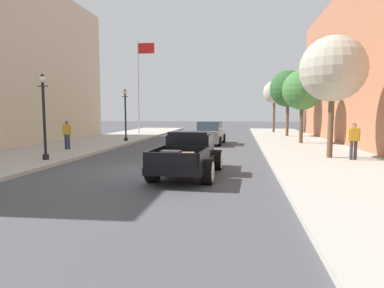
{
  "coord_description": "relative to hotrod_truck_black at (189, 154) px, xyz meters",
  "views": [
    {
      "loc": [
        3.23,
        -12.34,
        2.29
      ],
      "look_at": [
        1.29,
        0.85,
        1.0
      ],
      "focal_mm": 30.89,
      "sensor_mm": 36.0,
      "label": 1
    }
  ],
  "objects": [
    {
      "name": "ground_plane",
      "position": [
        -1.38,
        0.41,
        -0.75
      ],
      "size": [
        140.0,
        140.0,
        0.0
      ],
      "primitive_type": "plane",
      "color": "#47474C"
    },
    {
      "name": "sidewalk_right",
      "position": [
        5.87,
        0.41,
        -0.68
      ],
      "size": [
        5.5,
        64.0,
        0.15
      ],
      "primitive_type": "cube",
      "color": "#ADA89E",
      "rests_on": "ground"
    },
    {
      "name": "hotrod_truck_black",
      "position": [
        0.0,
        0.0,
        0.0
      ],
      "size": [
        2.34,
        5.0,
        1.58
      ],
      "color": "black",
      "rests_on": "ground"
    },
    {
      "name": "car_background_grey",
      "position": [
        -0.28,
        11.54,
        0.01
      ],
      "size": [
        2.06,
        4.4,
        1.65
      ],
      "color": "slate",
      "rests_on": "ground"
    },
    {
      "name": "pedestrian_sidewalk_left",
      "position": [
        -8.06,
        5.83,
        0.33
      ],
      "size": [
        0.53,
        0.22,
        1.65
      ],
      "color": "#232847",
      "rests_on": "sidewalk_left"
    },
    {
      "name": "pedestrian_sidewalk_right",
      "position": [
        6.9,
        3.73,
        0.33
      ],
      "size": [
        0.53,
        0.22,
        1.65
      ],
      "color": "#333338",
      "rests_on": "sidewalk_right"
    },
    {
      "name": "street_lamp_near",
      "position": [
        -6.85,
        1.75,
        1.63
      ],
      "size": [
        0.5,
        0.32,
        3.85
      ],
      "color": "black",
      "rests_on": "sidewalk_left"
    },
    {
      "name": "street_lamp_far",
      "position": [
        -6.63,
        11.72,
        1.63
      ],
      "size": [
        0.5,
        0.32,
        3.85
      ],
      "color": "black",
      "rests_on": "sidewalk_left"
    },
    {
      "name": "flagpole",
      "position": [
        -7.98,
        19.99,
        5.02
      ],
      "size": [
        1.74,
        0.16,
        9.16
      ],
      "color": "#B2B2B7",
      "rests_on": "sidewalk_left"
    },
    {
      "name": "street_tree_nearest",
      "position": [
        6.05,
        4.36,
        3.51
      ],
      "size": [
        3.02,
        3.02,
        5.64
      ],
      "color": "brown",
      "rests_on": "sidewalk_right"
    },
    {
      "name": "street_tree_second",
      "position": [
        6.03,
        11.85,
        3.04
      ],
      "size": [
        2.75,
        2.75,
        5.04
      ],
      "color": "brown",
      "rests_on": "sidewalk_right"
    },
    {
      "name": "street_tree_third",
      "position": [
        6.01,
        18.65,
        3.6
      ],
      "size": [
        3.24,
        3.24,
        5.84
      ],
      "color": "brown",
      "rests_on": "sidewalk_right"
    },
    {
      "name": "street_tree_farthest",
      "position": [
        5.42,
        24.77,
        3.64
      ],
      "size": [
        2.38,
        2.38,
        5.48
      ],
      "color": "brown",
      "rests_on": "sidewalk_right"
    }
  ]
}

